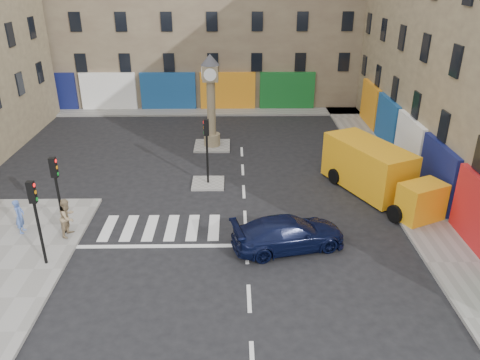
{
  "coord_description": "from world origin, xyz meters",
  "views": [
    {
      "loc": [
        -0.55,
        -15.97,
        11.35
      ],
      "look_at": [
        -0.25,
        4.22,
        2.0
      ],
      "focal_mm": 35.0,
      "sensor_mm": 36.0,
      "label": 1
    }
  ],
  "objects_px": {
    "navy_sedan": "(289,233)",
    "pedestrian_tan": "(68,217)",
    "traffic_light_island": "(207,141)",
    "yellow_van": "(376,172)",
    "clock_pillar": "(211,96)",
    "pedestrian_blue": "(20,216)",
    "traffic_light_left_near": "(35,210)",
    "traffic_light_left_far": "(56,184)"
  },
  "relations": [
    {
      "from": "traffic_light_left_near",
      "to": "yellow_van",
      "type": "height_order",
      "value": "traffic_light_left_near"
    },
    {
      "from": "pedestrian_blue",
      "to": "pedestrian_tan",
      "type": "distance_m",
      "value": 2.28
    },
    {
      "from": "clock_pillar",
      "to": "pedestrian_tan",
      "type": "relative_size",
      "value": 3.4
    },
    {
      "from": "yellow_van",
      "to": "traffic_light_left_far",
      "type": "bearing_deg",
      "value": 169.91
    },
    {
      "from": "clock_pillar",
      "to": "pedestrian_blue",
      "type": "height_order",
      "value": "clock_pillar"
    },
    {
      "from": "traffic_light_island",
      "to": "traffic_light_left_near",
      "type": "bearing_deg",
      "value": -128.93
    },
    {
      "from": "traffic_light_left_near",
      "to": "clock_pillar",
      "type": "height_order",
      "value": "clock_pillar"
    },
    {
      "from": "pedestrian_tan",
      "to": "traffic_light_left_near",
      "type": "bearing_deg",
      "value": -175.28
    },
    {
      "from": "navy_sedan",
      "to": "pedestrian_tan",
      "type": "bearing_deg",
      "value": 70.56
    },
    {
      "from": "navy_sedan",
      "to": "clock_pillar",
      "type": "bearing_deg",
      "value": 3.22
    },
    {
      "from": "traffic_light_left_near",
      "to": "traffic_light_left_far",
      "type": "distance_m",
      "value": 2.4
    },
    {
      "from": "traffic_light_left_far",
      "to": "navy_sedan",
      "type": "xyz_separation_m",
      "value": [
        10.12,
        -1.16,
        -1.9
      ]
    },
    {
      "from": "traffic_light_left_far",
      "to": "pedestrian_tan",
      "type": "xyz_separation_m",
      "value": [
        0.3,
        -0.18,
        -1.57
      ]
    },
    {
      "from": "navy_sedan",
      "to": "yellow_van",
      "type": "relative_size",
      "value": 0.66
    },
    {
      "from": "traffic_light_island",
      "to": "yellow_van",
      "type": "relative_size",
      "value": 0.49
    },
    {
      "from": "traffic_light_left_near",
      "to": "pedestrian_tan",
      "type": "height_order",
      "value": "traffic_light_left_near"
    },
    {
      "from": "traffic_light_left_near",
      "to": "navy_sedan",
      "type": "xyz_separation_m",
      "value": [
        10.12,
        1.24,
        -1.9
      ]
    },
    {
      "from": "traffic_light_left_near",
      "to": "traffic_light_island",
      "type": "distance_m",
      "value": 10.03
    },
    {
      "from": "traffic_light_island",
      "to": "navy_sedan",
      "type": "xyz_separation_m",
      "value": [
        3.82,
        -6.56,
        -1.87
      ]
    },
    {
      "from": "traffic_light_island",
      "to": "clock_pillar",
      "type": "xyz_separation_m",
      "value": [
        0.0,
        6.0,
        0.96
      ]
    },
    {
      "from": "clock_pillar",
      "to": "yellow_van",
      "type": "relative_size",
      "value": 0.81
    },
    {
      "from": "traffic_light_left_far",
      "to": "traffic_light_island",
      "type": "height_order",
      "value": "traffic_light_left_far"
    },
    {
      "from": "clock_pillar",
      "to": "navy_sedan",
      "type": "height_order",
      "value": "clock_pillar"
    },
    {
      "from": "traffic_light_left_near",
      "to": "traffic_light_left_far",
      "type": "bearing_deg",
      "value": 90.0
    },
    {
      "from": "navy_sedan",
      "to": "yellow_van",
      "type": "height_order",
      "value": "yellow_van"
    },
    {
      "from": "navy_sedan",
      "to": "yellow_van",
      "type": "distance_m",
      "value": 7.36
    },
    {
      "from": "traffic_light_left_far",
      "to": "clock_pillar",
      "type": "xyz_separation_m",
      "value": [
        6.3,
        11.4,
        0.93
      ]
    },
    {
      "from": "navy_sedan",
      "to": "pedestrian_blue",
      "type": "height_order",
      "value": "pedestrian_blue"
    },
    {
      "from": "traffic_light_left_near",
      "to": "traffic_light_left_far",
      "type": "xyz_separation_m",
      "value": [
        0.0,
        2.4,
        0.0
      ]
    },
    {
      "from": "traffic_light_left_far",
      "to": "pedestrian_tan",
      "type": "height_order",
      "value": "traffic_light_left_far"
    },
    {
      "from": "pedestrian_blue",
      "to": "pedestrian_tan",
      "type": "xyz_separation_m",
      "value": [
        2.26,
        -0.27,
        0.08
      ]
    },
    {
      "from": "navy_sedan",
      "to": "pedestrian_tan",
      "type": "distance_m",
      "value": 9.88
    },
    {
      "from": "traffic_light_left_near",
      "to": "pedestrian_blue",
      "type": "xyz_separation_m",
      "value": [
        -1.96,
        2.49,
        -1.65
      ]
    },
    {
      "from": "pedestrian_blue",
      "to": "pedestrian_tan",
      "type": "height_order",
      "value": "pedestrian_tan"
    },
    {
      "from": "yellow_van",
      "to": "pedestrian_tan",
      "type": "height_order",
      "value": "yellow_van"
    },
    {
      "from": "navy_sedan",
      "to": "pedestrian_blue",
      "type": "distance_m",
      "value": 12.15
    },
    {
      "from": "traffic_light_left_far",
      "to": "navy_sedan",
      "type": "relative_size",
      "value": 0.75
    },
    {
      "from": "clock_pillar",
      "to": "pedestrian_blue",
      "type": "bearing_deg",
      "value": -126.16
    },
    {
      "from": "traffic_light_left_near",
      "to": "traffic_light_island",
      "type": "bearing_deg",
      "value": 51.07
    },
    {
      "from": "clock_pillar",
      "to": "yellow_van",
      "type": "bearing_deg",
      "value": -39.29
    },
    {
      "from": "yellow_van",
      "to": "pedestrian_tan",
      "type": "bearing_deg",
      "value": 170.82
    },
    {
      "from": "traffic_light_left_near",
      "to": "traffic_light_island",
      "type": "relative_size",
      "value": 1.0
    }
  ]
}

